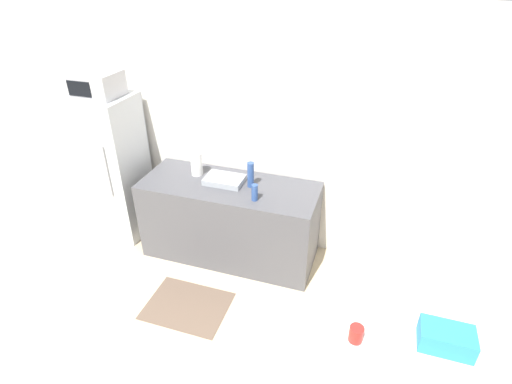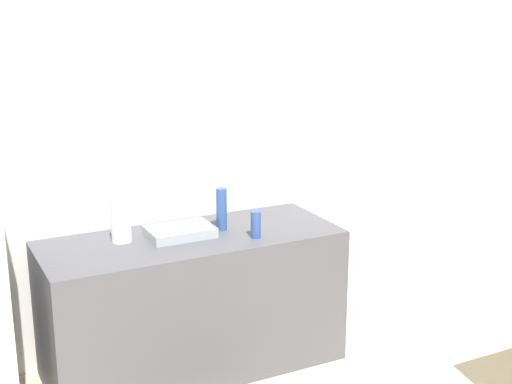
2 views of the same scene
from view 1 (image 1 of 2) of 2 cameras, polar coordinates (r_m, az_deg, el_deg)
wall_back at (r=4.24m, az=-1.28°, el=8.62°), size 8.00×0.06×2.60m
refrigerator at (r=4.79m, az=-19.75°, el=3.27°), size 0.63×0.60×1.65m
microwave at (r=4.47m, az=-21.94°, el=14.11°), size 0.47×0.38×0.25m
counter at (r=4.32m, az=-3.71°, el=-4.02°), size 1.84×0.72×0.88m
sink_basin at (r=4.12m, az=-4.53°, el=1.74°), size 0.40×0.27×0.06m
bottle_tall at (r=3.98m, az=-0.78°, el=2.48°), size 0.07×0.07×0.27m
bottle_short at (r=3.78m, az=-0.19°, el=-0.07°), size 0.06×0.06×0.17m
basket at (r=2.61m, az=25.55°, el=-18.36°), size 0.29×0.18×0.13m
jar at (r=2.49m, az=14.11°, el=-19.07°), size 0.08×0.08×0.10m
paper_towel_roll at (r=4.26m, az=-8.49°, el=3.99°), size 0.12×0.12×0.25m
kitchen_rug at (r=4.03m, az=-9.78°, el=-15.71°), size 0.77×0.59×0.01m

